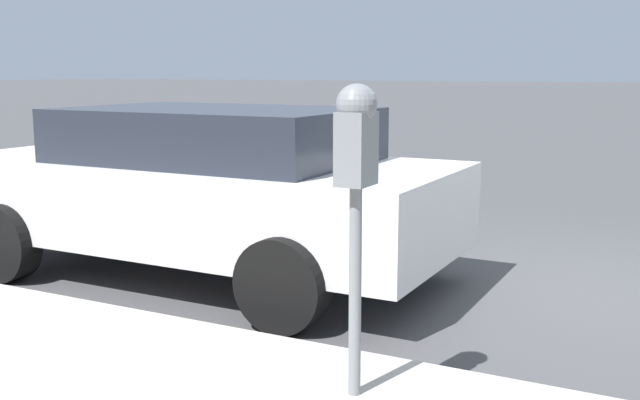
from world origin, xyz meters
name	(u,v)px	position (x,y,z in m)	size (l,w,h in m)	color
ground_plane	(605,298)	(0.00, 0.00, 0.00)	(220.00, 220.00, 0.00)	#424244
parking_meter	(356,161)	(-2.73, 0.84, 1.29)	(0.21, 0.19, 1.49)	gray
car_white	(204,186)	(-0.85, 3.08, 0.76)	(2.03, 4.24, 1.40)	silver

